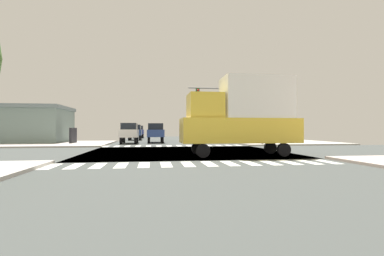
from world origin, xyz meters
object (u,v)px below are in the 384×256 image
at_px(bank_building, 18,125).
at_px(suv_middle_3, 139,131).
at_px(suv_nearside_1, 129,131).
at_px(box_truck_trailing_1, 243,114).
at_px(pickup_leading_1, 155,132).
at_px(traffic_signal_mast, 233,100).
at_px(suv_farside_2, 135,131).
at_px(street_lamp, 234,106).

distance_m(bank_building, suv_middle_3, 23.03).
distance_m(suv_nearside_1, box_truck_trailing_1, 18.20).
relative_size(pickup_leading_1, box_truck_trailing_1, 0.71).
bearing_deg(suv_nearside_1, pickup_leading_1, -154.29).
xyz_separation_m(traffic_signal_mast, suv_nearside_1, (-10.64, 5.90, -3.15)).
xyz_separation_m(bank_building, pickup_leading_1, (15.91, -0.68, -0.89)).
bearing_deg(suv_farside_2, pickup_leading_1, 108.14).
distance_m(traffic_signal_mast, box_truck_trailing_1, 10.81).
relative_size(traffic_signal_mast, suv_middle_3, 1.67).
xyz_separation_m(suv_nearside_1, box_truck_trailing_1, (8.16, -16.23, 1.17)).
bearing_deg(suv_farside_2, street_lamp, 144.32).
xyz_separation_m(street_lamp, box_truck_trailing_1, (-4.73, -17.57, -2.00)).
relative_size(street_lamp, suv_nearside_1, 1.65).
relative_size(suv_nearside_1, box_truck_trailing_1, 0.64).
xyz_separation_m(suv_nearside_1, suv_farside_2, (0.00, 10.60, 0.00)).
bearing_deg(suv_farside_2, bank_building, 33.27).
relative_size(street_lamp, suv_farside_2, 1.65).
relative_size(street_lamp, suv_middle_3, 1.65).
bearing_deg(street_lamp, suv_farside_2, 144.32).
relative_size(street_lamp, pickup_leading_1, 1.49).
xyz_separation_m(street_lamp, pickup_leading_1, (-9.90, 0.11, -3.28)).
distance_m(suv_farside_2, suv_middle_3, 10.59).
bearing_deg(traffic_signal_mast, suv_farside_2, 122.82).
bearing_deg(street_lamp, box_truck_trailing_1, -105.08).
bearing_deg(suv_middle_3, box_truck_trailing_1, 102.31).
xyz_separation_m(box_truck_trailing_1, suv_middle_3, (-8.16, 37.41, -1.17)).
height_order(street_lamp, box_truck_trailing_1, street_lamp).
bearing_deg(box_truck_trailing_1, suv_middle_3, 12.31).
bearing_deg(traffic_signal_mast, pickup_leading_1, 136.14).
xyz_separation_m(bank_building, suv_middle_3, (12.91, 19.06, -0.79)).
height_order(box_truck_trailing_1, suv_middle_3, box_truck_trailing_1).
relative_size(box_truck_trailing_1, suv_middle_3, 1.57).
relative_size(suv_nearside_1, suv_farside_2, 1.00).
bearing_deg(pickup_leading_1, suv_farside_2, -71.86).
distance_m(street_lamp, suv_farside_2, 16.19).
bearing_deg(traffic_signal_mast, box_truck_trailing_1, -103.48).
distance_m(traffic_signal_mast, suv_nearside_1, 12.57).
distance_m(bank_building, pickup_leading_1, 15.95).
distance_m(bank_building, suv_nearside_1, 13.11).
relative_size(traffic_signal_mast, box_truck_trailing_1, 1.07).
distance_m(street_lamp, pickup_leading_1, 10.43).
bearing_deg(suv_nearside_1, street_lamp, -174.07).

